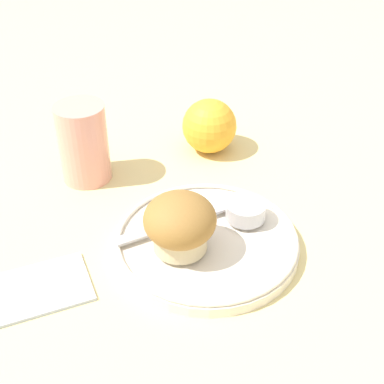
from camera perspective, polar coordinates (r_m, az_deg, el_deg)
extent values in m
plane|color=beige|center=(0.67, 1.57, -5.95)|extent=(3.00, 3.00, 0.00)
cylinder|color=silver|center=(0.66, 1.73, -5.77)|extent=(0.23, 0.23, 0.01)
torus|color=silver|center=(0.65, 1.75, -5.12)|extent=(0.22, 0.22, 0.01)
cylinder|color=beige|center=(0.63, -1.27, -4.69)|extent=(0.06, 0.06, 0.03)
ellipsoid|color=olive|center=(0.61, -1.30, -2.96)|extent=(0.09, 0.09, 0.06)
cylinder|color=silver|center=(0.68, 5.74, -1.97)|extent=(0.05, 0.05, 0.02)
cylinder|color=beige|center=(0.68, 5.78, -1.39)|extent=(0.04, 0.04, 0.00)
sphere|color=maroon|center=(0.66, -1.58, -3.56)|extent=(0.02, 0.02, 0.02)
sphere|color=maroon|center=(0.66, -0.23, -3.21)|extent=(0.02, 0.02, 0.02)
cube|color=#B7B7BC|center=(0.68, -0.31, -2.84)|extent=(0.20, 0.03, 0.00)
sphere|color=#F4A82D|center=(0.84, 1.87, 7.05)|extent=(0.08, 0.08, 0.08)
cylinder|color=#E5998C|center=(0.78, -11.50, 5.13)|extent=(0.07, 0.07, 0.12)
cube|color=#B2BCCC|center=(0.64, -17.56, -10.11)|extent=(0.15, 0.08, 0.01)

